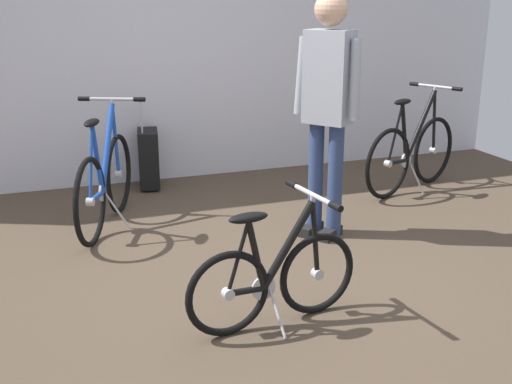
{
  "coord_description": "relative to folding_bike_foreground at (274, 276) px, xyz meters",
  "views": [
    {
      "loc": [
        -1.37,
        -3.42,
        1.74
      ],
      "look_at": [
        -0.09,
        0.15,
        0.55
      ],
      "focal_mm": 44.86,
      "sensor_mm": 36.0,
      "label": 1
    }
  ],
  "objects": [
    {
      "name": "display_bike_left",
      "position": [
        -0.66,
        1.85,
        0.08
      ],
      "size": [
        0.67,
        1.29,
        0.96
      ],
      "color": "black",
      "rests_on": "ground_plane"
    },
    {
      "name": "ground_plane",
      "position": [
        0.22,
        0.5,
        -0.28
      ],
      "size": [
        6.94,
        6.94,
        0.0
      ],
      "primitive_type": "plane",
      "color": "brown"
    },
    {
      "name": "back_wall",
      "position": [
        0.22,
        3.07,
        1.17
      ],
      "size": [
        6.94,
        0.1,
        2.9
      ],
      "primitive_type": "cube",
      "color": "silver",
      "rests_on": "ground_plane"
    },
    {
      "name": "rolling_suitcase",
      "position": [
        -0.15,
        2.78,
        -0.0
      ],
      "size": [
        0.24,
        0.39,
        0.83
      ],
      "color": "black",
      "rests_on": "ground_plane"
    },
    {
      "name": "visitor_near_wall",
      "position": [
        0.85,
        1.14,
        0.72
      ],
      "size": [
        0.39,
        0.44,
        1.74
      ],
      "color": "navy",
      "rests_on": "ground_plane"
    },
    {
      "name": "display_bike_right",
      "position": [
        2.08,
        1.89,
        0.07
      ],
      "size": [
        1.25,
        0.66,
        0.94
      ],
      "color": "black",
      "rests_on": "ground_plane"
    },
    {
      "name": "folding_bike_foreground",
      "position": [
        0.0,
        0.0,
        0.0
      ],
      "size": [
        1.02,
        0.53,
        0.73
      ],
      "color": "black",
      "rests_on": "ground_plane"
    }
  ]
}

